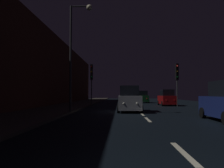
# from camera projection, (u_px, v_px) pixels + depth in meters

# --- Properties ---
(ground) EXTENTS (27.14, 84.00, 0.02)m
(ground) POSITION_uv_depth(u_px,v_px,m) (133.00, 106.00, 26.85)
(ground) COLOR black
(sidewalk_left) EXTENTS (4.40, 84.00, 0.15)m
(sidewalk_left) POSITION_uv_depth(u_px,v_px,m) (73.00, 105.00, 27.12)
(sidewalk_left) COLOR #38332B
(sidewalk_left) RESTS_ON ground
(building_facade_left) EXTENTS (0.80, 63.00, 8.88)m
(building_facade_left) POSITION_uv_depth(u_px,v_px,m) (43.00, 67.00, 23.92)
(building_facade_left) COLOR #472319
(building_facade_left) RESTS_ON ground
(lane_centerline) EXTENTS (0.16, 21.41, 0.01)m
(lane_centerline) POSITION_uv_depth(u_px,v_px,m) (144.00, 116.00, 14.46)
(lane_centerline) COLOR beige
(lane_centerline) RESTS_ON ground
(traffic_light_far_right) EXTENTS (0.35, 0.48, 4.99)m
(traffic_light_far_right) POSITION_uv_depth(u_px,v_px,m) (177.00, 75.00, 25.50)
(traffic_light_far_right) COLOR #38383A
(traffic_light_far_right) RESTS_ON ground
(traffic_light_far_left) EXTENTS (0.33, 0.47, 5.08)m
(traffic_light_far_left) POSITION_uv_depth(u_px,v_px,m) (92.00, 76.00, 26.85)
(traffic_light_far_left) COLOR #38383A
(traffic_light_far_left) RESTS_ON ground
(streetlamp_overhead) EXTENTS (1.70, 0.44, 8.19)m
(streetlamp_overhead) POSITION_uv_depth(u_px,v_px,m) (76.00, 42.00, 16.42)
(streetlamp_overhead) COLOR #2D2D30
(streetlamp_overhead) RESTS_ON ground
(car_approaching_headlights) EXTENTS (1.94, 4.20, 2.12)m
(car_approaching_headlights) POSITION_uv_depth(u_px,v_px,m) (129.00, 100.00, 18.02)
(car_approaching_headlights) COLOR #A5A8AD
(car_approaching_headlights) RESTS_ON ground
(car_distant_taillights) EXTENTS (1.80, 3.89, 1.96)m
(car_distant_taillights) POSITION_uv_depth(u_px,v_px,m) (143.00, 97.00, 35.85)
(car_distant_taillights) COLOR #0F3819
(car_distant_taillights) RESTS_ON ground
(car_parked_right_far) EXTENTS (1.83, 3.96, 1.99)m
(car_parked_right_far) POSITION_uv_depth(u_px,v_px,m) (167.00, 98.00, 27.30)
(car_parked_right_far) COLOR maroon
(car_parked_right_far) RESTS_ON ground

